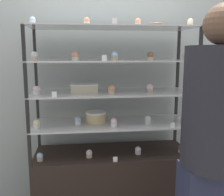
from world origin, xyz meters
TOP-DOWN VIEW (x-y plane):
  - back_wall at (0.00, 0.39)m, footprint 8.00×0.05m
  - display_base at (0.00, 0.00)m, footprint 1.36×0.49m
  - display_riser_lower at (0.00, 0.00)m, footprint 1.36×0.49m
  - display_riser_middle at (0.00, 0.00)m, footprint 1.36×0.49m
  - display_riser_upper at (0.00, 0.00)m, footprint 1.36×0.49m
  - display_riser_top at (0.00, 0.00)m, footprint 1.36×0.49m
  - layer_cake_centerpiece at (-0.14, 0.02)m, footprint 0.18×0.18m
  - sheet_cake_frosted at (-0.24, 0.05)m, footprint 0.23×0.17m
  - cupcake_0 at (-0.61, -0.13)m, footprint 0.05×0.05m
  - cupcake_1 at (-0.21, -0.11)m, footprint 0.05×0.05m
  - cupcake_2 at (0.22, -0.08)m, footprint 0.05×0.05m
  - cupcake_3 at (0.61, -0.09)m, footprint 0.05×0.05m
  - price_tag_0 at (0.00, -0.22)m, footprint 0.04×0.00m
  - cupcake_4 at (-0.63, -0.11)m, footprint 0.05×0.05m
  - cupcake_5 at (-0.30, -0.04)m, footprint 0.05×0.05m
  - cupcake_6 at (-0.00, -0.13)m, footprint 0.05×0.05m
  - cupcake_7 at (0.30, -0.08)m, footprint 0.05×0.05m
  - cupcake_8 at (0.62, -0.08)m, footprint 0.05×0.05m
  - price_tag_1 at (0.47, -0.22)m, footprint 0.04×0.00m
  - cupcake_9 at (-0.62, -0.07)m, footprint 0.06×0.06m
  - cupcake_10 at (-0.01, -0.10)m, footprint 0.06×0.06m
  - cupcake_11 at (0.32, -0.06)m, footprint 0.06×0.06m
  - cupcake_12 at (0.63, -0.13)m, footprint 0.06×0.06m
  - price_tag_2 at (-0.47, -0.22)m, footprint 0.04×0.00m
  - cupcake_13 at (-0.62, -0.08)m, footprint 0.06×0.06m
  - cupcake_14 at (-0.30, -0.07)m, footprint 0.06×0.06m
  - cupcake_15 at (0.01, -0.11)m, footprint 0.06×0.06m
  - cupcake_16 at (0.31, -0.09)m, footprint 0.06×0.06m
  - cupcake_17 at (0.61, -0.09)m, footprint 0.06×0.06m
  - price_tag_3 at (-0.09, -0.22)m, footprint 0.04×0.00m
  - cupcake_18 at (-0.63, -0.06)m, footprint 0.05×0.05m
  - cupcake_19 at (-0.21, -0.08)m, footprint 0.05×0.05m
  - cupcake_20 at (0.20, -0.06)m, footprint 0.05×0.05m
  - cupcake_21 at (0.63, -0.10)m, footprint 0.05×0.05m
  - price_tag_4 at (-0.01, -0.22)m, footprint 0.04×0.00m
  - donut_glazed at (0.37, -0.00)m, footprint 0.12×0.12m
  - customer_figure at (0.53, -0.80)m, footprint 0.41×0.41m

SIDE VIEW (x-z plane):
  - display_base at x=0.00m, z-range 0.00..0.62m
  - price_tag_0 at x=0.00m, z-range 0.62..0.66m
  - cupcake_0 at x=-0.61m, z-range 0.62..0.69m
  - cupcake_1 at x=-0.21m, z-range 0.62..0.69m
  - cupcake_2 at x=0.22m, z-range 0.62..0.69m
  - cupcake_3 at x=0.61m, z-range 0.62..0.69m
  - display_riser_lower at x=0.00m, z-range 0.74..1.01m
  - price_tag_1 at x=0.47m, z-range 0.89..0.94m
  - cupcake_4 at x=-0.63m, z-range 0.89..0.96m
  - cupcake_5 at x=-0.30m, z-range 0.89..0.96m
  - cupcake_6 at x=0.00m, z-range 0.89..0.96m
  - cupcake_7 at x=0.30m, z-range 0.89..0.96m
  - cupcake_8 at x=0.62m, z-range 0.89..0.96m
  - layer_cake_centerpiece at x=-0.14m, z-range 0.89..0.99m
  - customer_figure at x=0.53m, z-range 0.06..1.83m
  - display_riser_middle at x=0.00m, z-range 1.01..1.28m
  - price_tag_2 at x=-0.47m, z-range 1.16..1.21m
  - cupcake_9 at x=-0.62m, z-range 1.16..1.23m
  - cupcake_10 at x=-0.01m, z-range 1.16..1.23m
  - cupcake_11 at x=0.32m, z-range 1.16..1.23m
  - cupcake_12 at x=0.63m, z-range 1.16..1.23m
  - sheet_cake_frosted at x=-0.24m, z-range 1.16..1.23m
  - back_wall at x=0.00m, z-range 0.00..2.60m
  - display_riser_upper at x=0.00m, z-range 1.28..1.56m
  - price_tag_3 at x=-0.09m, z-range 1.44..1.48m
  - cupcake_13 at x=-0.62m, z-range 1.43..1.51m
  - cupcake_14 at x=-0.30m, z-range 1.43..1.51m
  - cupcake_15 at x=0.01m, z-range 1.43..1.51m
  - cupcake_16 at x=0.31m, z-range 1.43..1.51m
  - cupcake_17 at x=0.61m, z-range 1.43..1.51m
  - display_riser_top at x=0.00m, z-range 1.56..1.83m
  - donut_glazed at x=0.37m, z-range 1.71..1.74m
  - price_tag_4 at x=-0.01m, z-range 1.71..1.75m
  - cupcake_18 at x=-0.63m, z-range 1.71..1.77m
  - cupcake_19 at x=-0.21m, z-range 1.71..1.77m
  - cupcake_20 at x=0.20m, z-range 1.71..1.77m
  - cupcake_21 at x=0.63m, z-range 1.71..1.77m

